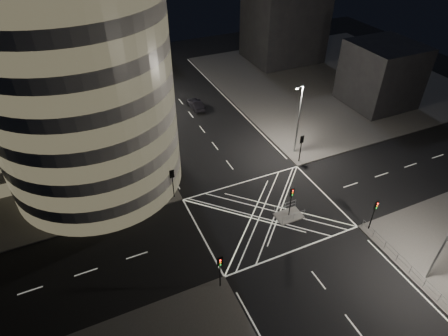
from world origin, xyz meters
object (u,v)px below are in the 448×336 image
traffic_signal_nl (220,267)px  sedan (196,104)px  traffic_signal_island (291,197)px  street_lamp_right_far (299,118)px  street_lamp_left_far (121,81)px  street_lamp_left_near (152,138)px  traffic_signal_nr (375,210)px  traffic_signal_fl (172,179)px  traffic_signal_fr (301,144)px  central_island (289,216)px  street_lamp_right_near (446,239)px

traffic_signal_nl → sedan: (10.30, 33.50, -2.18)m
traffic_signal_island → street_lamp_right_far: bearing=54.7°
street_lamp_left_far → sedan: 12.39m
street_lamp_left_near → street_lamp_right_far: (18.87, -3.00, 0.00)m
sedan → traffic_signal_nr: bearing=100.0°
traffic_signal_fl → traffic_signal_nl: bearing=-90.0°
traffic_signal_fr → street_lamp_right_far: bearing=73.9°
street_lamp_left_far → traffic_signal_fl: bearing=-88.4°
traffic_signal_nl → traffic_signal_island: (10.80, 5.30, 0.00)m
traffic_signal_fl → traffic_signal_island: size_ratio=1.00×
traffic_signal_nr → sedan: traffic_signal_nr is taller
traffic_signal_nl → street_lamp_left_far: (-0.64, 36.80, 2.63)m
traffic_signal_nr → street_lamp_right_far: street_lamp_right_far is taller
traffic_signal_fl → traffic_signal_nl: 13.60m
central_island → traffic_signal_nl: 12.36m
street_lamp_right_far → street_lamp_right_near: (0.00, -23.00, 0.00)m
traffic_signal_fl → street_lamp_left_near: 5.86m
traffic_signal_nl → traffic_signal_fr: (17.60, 13.60, 0.00)m
traffic_signal_nl → street_lamp_right_near: 19.78m
traffic_signal_fr → traffic_signal_nl: bearing=-142.3°
street_lamp_right_far → traffic_signal_island: bearing=-125.3°
street_lamp_left_far → sedan: (10.94, -3.30, -4.80)m
street_lamp_right_far → traffic_signal_fr: bearing=-106.1°
traffic_signal_fl → street_lamp_right_far: street_lamp_right_far is taller
traffic_signal_nl → traffic_signal_fl: bearing=90.0°
traffic_signal_nl → traffic_signal_nr: (17.60, 0.00, 0.00)m
traffic_signal_fl → street_lamp_left_far: size_ratio=0.40×
traffic_signal_fl → traffic_signal_fr: same height
street_lamp_left_near → street_lamp_right_near: size_ratio=1.00×
central_island → traffic_signal_nr: (6.80, -5.30, 2.84)m
traffic_signal_fl → sedan: traffic_signal_fl is taller
street_lamp_right_near → street_lamp_right_far: bearing=90.0°
street_lamp_right_near → traffic_signal_nl: bearing=158.5°
traffic_signal_nl → street_lamp_right_far: bearing=40.9°
street_lamp_left_near → sedan: 18.94m
central_island → street_lamp_right_far: street_lamp_right_far is taller
traffic_signal_nl → traffic_signal_fr: bearing=37.7°
central_island → traffic_signal_fl: bearing=142.5°
traffic_signal_nl → traffic_signal_fr: same height
traffic_signal_fr → street_lamp_right_far: street_lamp_right_far is taller
traffic_signal_fr → street_lamp_right_near: street_lamp_right_near is taller
traffic_signal_fl → central_island: bearing=-37.5°
street_lamp_left_near → street_lamp_right_near: bearing=-54.0°
central_island → traffic_signal_island: traffic_signal_island is taller
traffic_signal_nr → central_island: bearing=142.1°
street_lamp_left_near → street_lamp_left_far: size_ratio=1.00×
street_lamp_left_near → traffic_signal_fl: bearing=-83.0°
traffic_signal_fl → traffic_signal_island: 13.62m
traffic_signal_island → traffic_signal_fl: bearing=142.5°
traffic_signal_nr → street_lamp_right_far: bearing=87.7°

